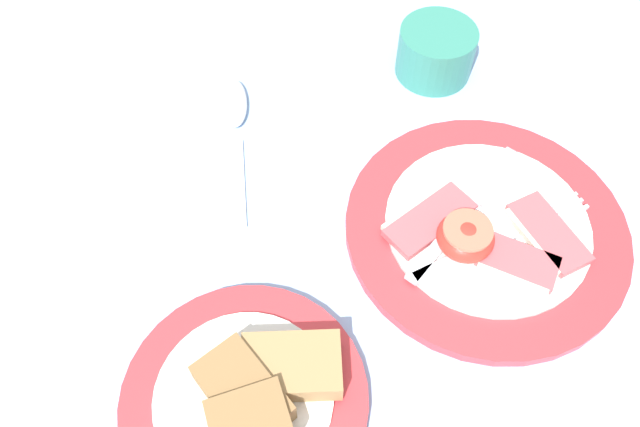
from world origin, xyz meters
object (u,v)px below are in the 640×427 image
breakfast_plate (485,229)px  bread_plate (250,397)px  sugar_cup (436,50)px  teaspoon_by_saucer (236,122)px

breakfast_plate → bread_plate: size_ratio=1.34×
breakfast_plate → sugar_cup: bearing=68.4°
breakfast_plate → bread_plate: bread_plate is taller
bread_plate → sugar_cup: (0.34, 0.25, 0.02)m
breakfast_plate → teaspoon_by_saucer: (-0.15, 0.24, -0.00)m
sugar_cup → teaspoon_by_saucer: bearing=172.3°
bread_plate → sugar_cup: sugar_cup is taller
sugar_cup → teaspoon_by_saucer: (-0.23, 0.03, -0.03)m
teaspoon_by_saucer → bread_plate: bearing=-179.4°
breakfast_plate → teaspoon_by_saucer: bearing=122.1°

